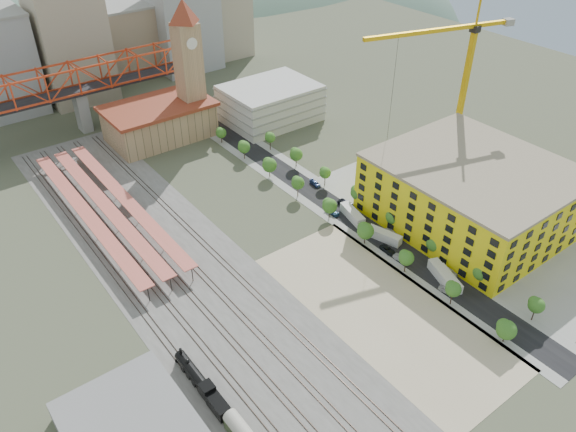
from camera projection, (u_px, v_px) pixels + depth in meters
ground at (312, 240)px, 156.71m from camera, size 400.00×400.00×0.00m
ballast_strip at (167, 258)px, 150.31m from camera, size 36.00×165.00×0.06m
dirt_lot at (382, 310)px, 134.17m from camera, size 28.00×67.00×0.06m
street_asphalt at (322, 198)px, 174.38m from camera, size 12.00×170.00×0.06m
sidewalk_west at (308, 203)px, 171.67m from camera, size 3.00×170.00×0.04m
sidewalk_east at (335, 192)px, 177.10m from camera, size 3.00×170.00×0.04m
construction_pad at (473, 217)px, 165.88m from camera, size 50.00×90.00×0.06m
rail_tracks at (161, 260)px, 149.36m from camera, size 26.56×160.00×0.18m
platform_canopies at (106, 206)px, 163.50m from camera, size 16.00×80.00×4.12m
station_hall at (160, 121)px, 203.87m from camera, size 38.00×24.00×13.10m
clock_tower at (188, 56)px, 196.32m from camera, size 12.00×12.00×52.00m
parking_garage at (270, 103)px, 216.12m from camera, size 34.00×26.00×14.00m
truss_bridge at (76, 82)px, 201.98m from camera, size 94.00×9.60×25.60m
construction_building at (472, 193)px, 159.01m from camera, size 44.60×50.60×18.80m
street_trees at (343, 212)px, 167.87m from camera, size 15.40×124.40×8.00m
skyline at (117, 30)px, 240.09m from camera, size 133.00×46.00×60.00m
distant_hills at (126, 126)px, 394.36m from camera, size 647.00×264.00×227.00m
locomotive at (200, 382)px, 114.62m from camera, size 2.65×20.42×5.10m
tower_crane at (459, 69)px, 172.84m from camera, size 49.15×15.87×54.09m
site_trailer_a at (448, 279)px, 141.27m from camera, size 5.58×9.91×2.63m
site_trailer_b at (442, 275)px, 142.44m from camera, size 6.10×10.74×2.85m
site_trailer_c at (384, 236)px, 155.97m from camera, size 5.23×10.33×2.73m
site_trailer_d at (352, 214)px, 164.46m from camera, size 4.92×10.64×2.82m
car_0 at (447, 290)px, 138.72m from camera, size 2.26×4.48×1.46m
car_1 at (401, 259)px, 148.67m from camera, size 2.07×4.81×1.54m
car_2 at (388, 250)px, 152.05m from camera, size 2.48×4.89×1.32m
car_3 at (332, 211)px, 166.92m from camera, size 2.18×5.22×1.51m
car_4 at (449, 272)px, 144.37m from camera, size 2.16×4.72×1.57m
car_5 at (391, 233)px, 158.01m from camera, size 2.00×4.65×1.49m
car_6 at (346, 204)px, 170.24m from camera, size 3.28×5.77×1.52m
car_7 at (315, 183)px, 179.96m from camera, size 2.35×4.79×1.34m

